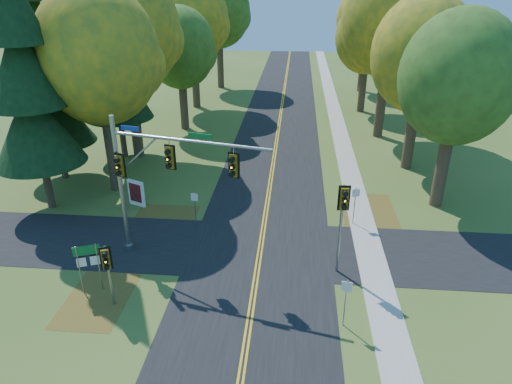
# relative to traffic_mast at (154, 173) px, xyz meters

# --- Properties ---
(ground) EXTENTS (160.00, 160.00, 0.00)m
(ground) POSITION_rel_traffic_mast_xyz_m (5.40, -0.75, -5.07)
(ground) COLOR #3A531D
(ground) RESTS_ON ground
(road_main) EXTENTS (8.00, 160.00, 0.02)m
(road_main) POSITION_rel_traffic_mast_xyz_m (5.40, -0.75, -5.06)
(road_main) COLOR black
(road_main) RESTS_ON ground
(road_cross) EXTENTS (60.00, 6.00, 0.02)m
(road_cross) POSITION_rel_traffic_mast_xyz_m (5.40, 1.25, -5.06)
(road_cross) COLOR black
(road_cross) RESTS_ON ground
(centerline_left) EXTENTS (0.10, 160.00, 0.01)m
(centerline_left) POSITION_rel_traffic_mast_xyz_m (5.30, -0.75, -5.04)
(centerline_left) COLOR gold
(centerline_left) RESTS_ON road_main
(centerline_right) EXTENTS (0.10, 160.00, 0.01)m
(centerline_right) POSITION_rel_traffic_mast_xyz_m (5.50, -0.75, -5.04)
(centerline_right) COLOR gold
(centerline_right) RESTS_ON road_main
(sidewalk_east) EXTENTS (1.60, 160.00, 0.06)m
(sidewalk_east) POSITION_rel_traffic_mast_xyz_m (11.60, -0.75, -5.04)
(sidewalk_east) COLOR #9E998E
(sidewalk_east) RESTS_ON ground
(leaf_patch_w_near) EXTENTS (4.00, 6.00, 0.00)m
(leaf_patch_w_near) POSITION_rel_traffic_mast_xyz_m (-1.10, 3.25, -5.06)
(leaf_patch_w_near) COLOR brown
(leaf_patch_w_near) RESTS_ON ground
(leaf_patch_e) EXTENTS (3.50, 8.00, 0.00)m
(leaf_patch_e) POSITION_rel_traffic_mast_xyz_m (12.20, 5.25, -5.06)
(leaf_patch_e) COLOR brown
(leaf_patch_e) RESTS_ON ground
(leaf_patch_w_far) EXTENTS (3.00, 5.00, 0.00)m
(leaf_patch_w_far) POSITION_rel_traffic_mast_xyz_m (-2.10, -3.75, -5.06)
(leaf_patch_w_far) COLOR brown
(leaf_patch_w_far) RESTS_ON ground
(tree_w_a) EXTENTS (8.00, 8.00, 14.15)m
(tree_w_a) POSITION_rel_traffic_mast_xyz_m (-5.73, 8.63, 4.42)
(tree_w_a) COLOR #38281C
(tree_w_a) RESTS_ON ground
(tree_e_a) EXTENTS (7.20, 7.20, 12.73)m
(tree_e_a) POSITION_rel_traffic_mast_xyz_m (16.96, 8.03, 3.47)
(tree_e_a) COLOR #38281C
(tree_e_a) RESTS_ON ground
(tree_w_b) EXTENTS (8.60, 8.60, 15.38)m
(tree_w_b) POSITION_rel_traffic_mast_xyz_m (-6.33, 15.54, 5.30)
(tree_w_b) COLOR #38281C
(tree_w_b) RESTS_ON ground
(tree_e_b) EXTENTS (7.60, 7.60, 13.33)m
(tree_e_b) POSITION_rel_traffic_mast_xyz_m (16.37, 14.83, 3.83)
(tree_e_b) COLOR #38281C
(tree_e_b) RESTS_ON ground
(tree_w_c) EXTENTS (6.80, 6.80, 11.91)m
(tree_w_c) POSITION_rel_traffic_mast_xyz_m (-4.14, 23.72, 2.88)
(tree_w_c) COLOR #38281C
(tree_w_c) RESTS_ON ground
(tree_e_c) EXTENTS (8.80, 8.80, 15.79)m
(tree_e_c) POSITION_rel_traffic_mast_xyz_m (15.28, 22.94, 5.60)
(tree_e_c) COLOR #38281C
(tree_e_c) RESTS_ON ground
(tree_w_d) EXTENTS (8.20, 8.20, 14.56)m
(tree_w_d) POSITION_rel_traffic_mast_xyz_m (-4.73, 32.44, 4.71)
(tree_w_d) COLOR #38281C
(tree_w_d) RESTS_ON ground
(tree_e_d) EXTENTS (7.00, 7.00, 12.32)m
(tree_e_d) POSITION_rel_traffic_mast_xyz_m (14.66, 32.12, 3.17)
(tree_e_d) COLOR #38281C
(tree_e_d) RESTS_ON ground
(tree_w_e) EXTENTS (8.40, 8.40, 14.97)m
(tree_w_e) POSITION_rel_traffic_mast_xyz_m (-3.53, 43.34, 5.01)
(tree_w_e) COLOR #38281C
(tree_w_e) RESTS_ON ground
(tree_e_e) EXTENTS (7.80, 7.80, 13.74)m
(tree_e_e) POSITION_rel_traffic_mast_xyz_m (15.87, 42.83, 4.13)
(tree_e_e) COLOR #38281C
(tree_e_e) RESTS_ON ground
(pine_a) EXTENTS (5.60, 5.60, 19.48)m
(pine_a) POSITION_rel_traffic_mast_xyz_m (-9.10, 5.25, 4.12)
(pine_a) COLOR #38281C
(pine_a) RESTS_ON ground
(pine_b) EXTENTS (5.60, 5.60, 17.31)m
(pine_b) POSITION_rel_traffic_mast_xyz_m (-10.60, 10.25, 3.10)
(pine_b) COLOR #38281C
(pine_b) RESTS_ON ground
(pine_c) EXTENTS (5.60, 5.60, 20.56)m
(pine_c) POSITION_rel_traffic_mast_xyz_m (-7.60, 15.25, 4.63)
(pine_c) COLOR #38281C
(pine_c) RESTS_ON ground
(traffic_mast) EXTENTS (8.48, 2.24, 7.88)m
(traffic_mast) POSITION_rel_traffic_mast_xyz_m (0.00, 0.00, 0.00)
(traffic_mast) COLOR gray
(traffic_mast) RESTS_ON ground
(east_signal_pole) EXTENTS (0.59, 0.68, 5.10)m
(east_signal_pole) POSITION_rel_traffic_mast_xyz_m (9.61, -0.77, -1.20)
(east_signal_pole) COLOR gray
(east_signal_pole) RESTS_ON ground
(ped_signal_pole) EXTENTS (0.51, 0.61, 3.33)m
(ped_signal_pole) POSITION_rel_traffic_mast_xyz_m (-1.10, -4.45, -2.59)
(ped_signal_pole) COLOR gray
(ped_signal_pole) RESTS_ON ground
(route_sign_cluster) EXTENTS (1.17, 0.49, 2.66)m
(route_sign_cluster) POSITION_rel_traffic_mast_xyz_m (-2.56, -3.34, -3.19)
(route_sign_cluster) COLOR gray
(route_sign_cluster) RESTS_ON ground
(info_kiosk) EXTENTS (1.27, 0.71, 1.82)m
(info_kiosk) POSITION_rel_traffic_mast_xyz_m (-3.43, 6.06, -4.16)
(info_kiosk) COLOR white
(info_kiosk) RESTS_ON ground
(reg_sign_e_north) EXTENTS (0.48, 0.14, 2.52)m
(reg_sign_e_north) POSITION_rel_traffic_mast_xyz_m (10.98, 4.69, -3.34)
(reg_sign_e_north) COLOR gray
(reg_sign_e_north) RESTS_ON ground
(reg_sign_e_south) EXTENTS (0.46, 0.13, 2.45)m
(reg_sign_e_south) POSITION_rel_traffic_mast_xyz_m (9.59, -4.76, -3.39)
(reg_sign_e_south) COLOR gray
(reg_sign_e_south) RESTS_ON ground
(reg_sign_w) EXTENTS (0.45, 0.12, 2.38)m
(reg_sign_w) POSITION_rel_traffic_mast_xyz_m (1.19, 3.46, -3.44)
(reg_sign_w) COLOR gray
(reg_sign_w) RESTS_ON ground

